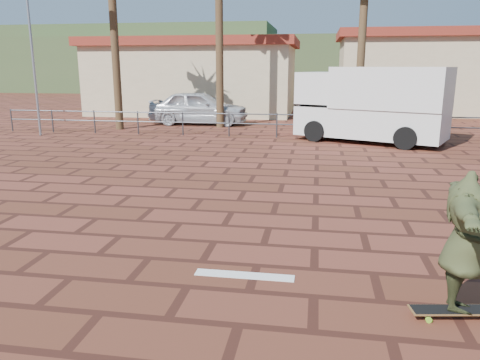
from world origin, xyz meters
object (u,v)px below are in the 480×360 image
Objects in this scene: longboard at (459,311)px; campervan at (373,103)px; car_silver at (199,107)px; car_white at (350,116)px; skateboarder at (467,242)px.

campervan reaches higher than longboard.
car_silver is 1.07× the size of car_white.
longboard is 0.57× the size of skateboarder.
skateboarder reaches higher than car_white.
car_silver is at bearing 33.19° from skateboarder.
car_white is at bearing 81.66° from longboard.
car_white is (-0.31, 15.47, 0.67)m from longboard.
car_white reaches higher than longboard.
longboard is 0.23× the size of car_silver.
skateboarder is 15.47m from car_white.
campervan is at bearing 8.53° from skateboarder.
campervan is 9.22m from car_silver.
skateboarder is at bearing 175.91° from car_white.
skateboarder is at bearing 143.95° from longboard.
car_white is (-0.67, 2.07, -0.73)m from campervan.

